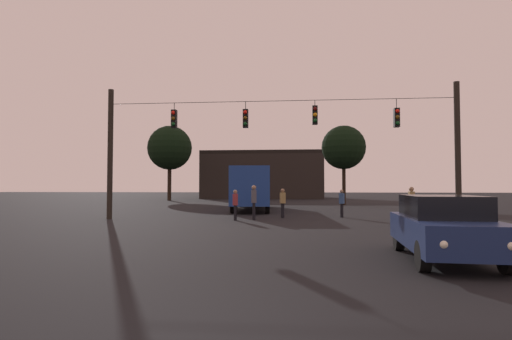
{
  "coord_description": "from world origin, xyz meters",
  "views": [
    {
      "loc": [
        0.87,
        -4.95,
        1.75
      ],
      "look_at": [
        -1.11,
        16.23,
        2.58
      ],
      "focal_mm": 28.68,
      "sensor_mm": 36.0,
      "label": 1
    }
  ],
  "objects_px": {
    "tree_left_silhouette": "(344,148)",
    "tree_behind_building": "(170,148)",
    "pedestrian_near_bus": "(254,200)",
    "pedestrian_crossing_left": "(235,203)",
    "pedestrian_trailing": "(412,202)",
    "pedestrian_crossing_center": "(283,201)",
    "city_bus": "(252,184)",
    "pedestrian_crossing_right": "(342,202)",
    "car_near_right": "(444,226)"
  },
  "relations": [
    {
      "from": "tree_left_silhouette",
      "to": "tree_behind_building",
      "type": "relative_size",
      "value": 0.81
    },
    {
      "from": "pedestrian_near_bus",
      "to": "pedestrian_crossing_left",
      "type": "bearing_deg",
      "value": -158.18
    },
    {
      "from": "pedestrian_near_bus",
      "to": "pedestrian_trailing",
      "type": "distance_m",
      "value": 7.84
    },
    {
      "from": "pedestrian_crossing_center",
      "to": "pedestrian_near_bus",
      "type": "height_order",
      "value": "pedestrian_near_bus"
    },
    {
      "from": "pedestrian_crossing_left",
      "to": "pedestrian_crossing_center",
      "type": "xyz_separation_m",
      "value": [
        2.36,
        1.91,
        0.03
      ]
    },
    {
      "from": "pedestrian_crossing_left",
      "to": "tree_behind_building",
      "type": "relative_size",
      "value": 0.17
    },
    {
      "from": "city_bus",
      "to": "pedestrian_crossing_center",
      "type": "height_order",
      "value": "city_bus"
    },
    {
      "from": "pedestrian_crossing_right",
      "to": "tree_left_silhouette",
      "type": "xyz_separation_m",
      "value": [
        1.97,
        15.42,
        4.47
      ]
    },
    {
      "from": "pedestrian_crossing_center",
      "to": "tree_left_silhouette",
      "type": "height_order",
      "value": "tree_left_silhouette"
    },
    {
      "from": "car_near_right",
      "to": "pedestrian_crossing_center",
      "type": "height_order",
      "value": "pedestrian_crossing_center"
    },
    {
      "from": "pedestrian_crossing_left",
      "to": "pedestrian_crossing_center",
      "type": "distance_m",
      "value": 3.03
    },
    {
      "from": "pedestrian_near_bus",
      "to": "tree_behind_building",
      "type": "bearing_deg",
      "value": 115.43
    },
    {
      "from": "tree_left_silhouette",
      "to": "tree_behind_building",
      "type": "xyz_separation_m",
      "value": [
        -19.73,
        9.8,
        1.05
      ]
    },
    {
      "from": "pedestrian_crossing_left",
      "to": "city_bus",
      "type": "bearing_deg",
      "value": 90.61
    },
    {
      "from": "city_bus",
      "to": "pedestrian_crossing_right",
      "type": "bearing_deg",
      "value": -50.07
    },
    {
      "from": "car_near_right",
      "to": "pedestrian_crossing_right",
      "type": "distance_m",
      "value": 13.22
    },
    {
      "from": "pedestrian_trailing",
      "to": "pedestrian_crossing_right",
      "type": "bearing_deg",
      "value": 141.59
    },
    {
      "from": "pedestrian_crossing_center",
      "to": "tree_left_silhouette",
      "type": "bearing_deg",
      "value": 71.93
    },
    {
      "from": "pedestrian_crossing_left",
      "to": "pedestrian_crossing_right",
      "type": "height_order",
      "value": "pedestrian_crossing_left"
    },
    {
      "from": "pedestrian_crossing_center",
      "to": "tree_behind_building",
      "type": "relative_size",
      "value": 0.18
    },
    {
      "from": "city_bus",
      "to": "tree_left_silhouette",
      "type": "xyz_separation_m",
      "value": [
        7.7,
        8.56,
        3.48
      ]
    },
    {
      "from": "pedestrian_near_bus",
      "to": "tree_behind_building",
      "type": "relative_size",
      "value": 0.2
    },
    {
      "from": "pedestrian_crossing_left",
      "to": "pedestrian_near_bus",
      "type": "height_order",
      "value": "pedestrian_near_bus"
    },
    {
      "from": "pedestrian_crossing_right",
      "to": "pedestrian_crossing_center",
      "type": "bearing_deg",
      "value": -168.48
    },
    {
      "from": "tree_behind_building",
      "to": "city_bus",
      "type": "bearing_deg",
      "value": -56.78
    },
    {
      "from": "pedestrian_near_bus",
      "to": "pedestrian_trailing",
      "type": "xyz_separation_m",
      "value": [
        7.83,
        -0.25,
        -0.05
      ]
    },
    {
      "from": "pedestrian_crossing_right",
      "to": "pedestrian_near_bus",
      "type": "distance_m",
      "value": 5.22
    },
    {
      "from": "pedestrian_near_bus",
      "to": "tree_left_silhouette",
      "type": "bearing_deg",
      "value": 69.22
    },
    {
      "from": "pedestrian_crossing_left",
      "to": "tree_left_silhouette",
      "type": "xyz_separation_m",
      "value": [
        7.6,
        18.0,
        4.47
      ]
    },
    {
      "from": "pedestrian_crossing_right",
      "to": "pedestrian_trailing",
      "type": "relative_size",
      "value": 0.91
    },
    {
      "from": "pedestrian_crossing_left",
      "to": "pedestrian_near_bus",
      "type": "distance_m",
      "value": 1.0
    },
    {
      "from": "pedestrian_crossing_center",
      "to": "pedestrian_crossing_left",
      "type": "bearing_deg",
      "value": -141.02
    },
    {
      "from": "city_bus",
      "to": "pedestrian_crossing_left",
      "type": "xyz_separation_m",
      "value": [
        0.1,
        -9.43,
        -0.99
      ]
    },
    {
      "from": "pedestrian_crossing_left",
      "to": "pedestrian_crossing_right",
      "type": "distance_m",
      "value": 6.2
    },
    {
      "from": "car_near_right",
      "to": "pedestrian_crossing_left",
      "type": "bearing_deg",
      "value": 121.49
    },
    {
      "from": "pedestrian_trailing",
      "to": "tree_behind_building",
      "type": "distance_m",
      "value": 35.1
    },
    {
      "from": "pedestrian_crossing_center",
      "to": "pedestrian_crossing_right",
      "type": "height_order",
      "value": "pedestrian_crossing_center"
    },
    {
      "from": "city_bus",
      "to": "pedestrian_crossing_center",
      "type": "relative_size",
      "value": 6.93
    },
    {
      "from": "city_bus",
      "to": "pedestrian_crossing_left",
      "type": "height_order",
      "value": "city_bus"
    },
    {
      "from": "tree_behind_building",
      "to": "tree_left_silhouette",
      "type": "bearing_deg",
      "value": -26.42
    },
    {
      "from": "pedestrian_crossing_left",
      "to": "pedestrian_crossing_right",
      "type": "bearing_deg",
      "value": 24.55
    },
    {
      "from": "city_bus",
      "to": "pedestrian_crossing_center",
      "type": "bearing_deg",
      "value": -71.93
    },
    {
      "from": "pedestrian_crossing_right",
      "to": "pedestrian_trailing",
      "type": "distance_m",
      "value": 3.97
    },
    {
      "from": "tree_behind_building",
      "to": "car_near_right",
      "type": "bearing_deg",
      "value": -64.13
    },
    {
      "from": "pedestrian_crossing_right",
      "to": "pedestrian_trailing",
      "type": "bearing_deg",
      "value": -38.41
    },
    {
      "from": "car_near_right",
      "to": "pedestrian_crossing_center",
      "type": "distance_m",
      "value": 13.19
    },
    {
      "from": "tree_left_silhouette",
      "to": "pedestrian_crossing_center",
      "type": "bearing_deg",
      "value": -108.07
    },
    {
      "from": "pedestrian_crossing_right",
      "to": "tree_left_silhouette",
      "type": "distance_m",
      "value": 16.18
    },
    {
      "from": "pedestrian_crossing_center",
      "to": "car_near_right",
      "type": "bearing_deg",
      "value": -71.68
    },
    {
      "from": "pedestrian_crossing_center",
      "to": "pedestrian_near_bus",
      "type": "bearing_deg",
      "value": -133.09
    }
  ]
}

